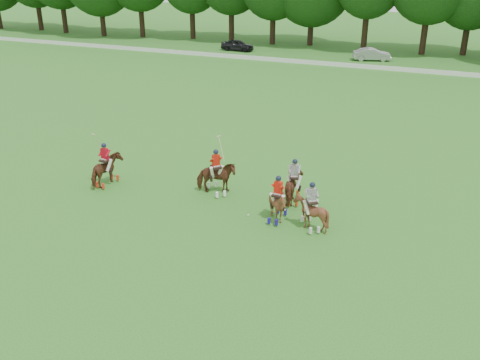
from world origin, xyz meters
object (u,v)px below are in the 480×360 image
at_px(polo_stripe_a, 294,187).
at_px(polo_stripe_b, 311,212).
at_px(car_left, 237,45).
at_px(car_mid, 372,54).
at_px(polo_ball, 248,215).
at_px(polo_red_a, 106,170).
at_px(polo_red_c, 278,205).
at_px(polo_red_b, 216,178).

distance_m(polo_stripe_a, polo_stripe_b, 2.74).
xyz_separation_m(car_left, car_mid, (15.84, 0.00, -0.00)).
distance_m(car_left, polo_ball, 42.35).
bearing_deg(polo_red_a, polo_stripe_a, 9.67).
height_order(polo_red_c, polo_ball, polo_red_c).
height_order(polo_red_b, polo_stripe_a, polo_red_b).
xyz_separation_m(polo_red_b, polo_ball, (2.40, -1.73, -0.82)).
xyz_separation_m(car_left, polo_stripe_b, (19.28, -39.20, 0.15)).
xyz_separation_m(car_mid, polo_red_a, (-7.76, -38.55, 0.19)).
distance_m(polo_red_c, polo_stripe_b, 1.61).
distance_m(car_mid, polo_stripe_b, 39.35).
distance_m(car_left, polo_stripe_a, 40.96).
height_order(polo_red_b, polo_ball, polo_red_b).
height_order(polo_stripe_b, polo_ball, polo_stripe_b).
relative_size(car_mid, polo_red_b, 1.38).
bearing_deg(polo_red_b, car_mid, 86.98).
bearing_deg(polo_red_b, polo_red_a, -168.47).
bearing_deg(polo_red_a, car_left, 101.84).
height_order(car_mid, polo_red_a, polo_red_a).
height_order(car_left, polo_red_c, polo_red_c).
bearing_deg(car_left, polo_red_b, -157.12).
bearing_deg(polo_stripe_a, polo_stripe_b, -57.64).
relative_size(polo_stripe_b, polo_ball, 25.21).
distance_m(polo_red_a, polo_ball, 8.25).
relative_size(polo_red_a, polo_ball, 32.07).
bearing_deg(polo_red_b, car_left, 110.37).
bearing_deg(polo_red_a, polo_red_b, 11.53).
xyz_separation_m(polo_stripe_a, polo_stripe_b, (1.47, -2.31, -0.01)).
bearing_deg(car_left, polo_red_c, -153.12).
relative_size(polo_red_b, polo_stripe_a, 1.29).
height_order(car_mid, polo_stripe_b, polo_stripe_b).
height_order(car_mid, polo_red_b, polo_red_b).
height_order(polo_red_a, polo_stripe_b, polo_red_a).
xyz_separation_m(car_left, polo_red_a, (8.08, -38.55, 0.19)).
height_order(polo_red_a, polo_red_b, polo_red_b).
bearing_deg(polo_ball, car_left, 112.60).
bearing_deg(polo_red_b, polo_stripe_a, 6.91).
xyz_separation_m(polo_red_a, polo_red_b, (5.79, 1.18, 0.02)).
height_order(polo_red_a, polo_stripe_a, polo_red_a).
bearing_deg(polo_stripe_b, polo_red_a, 176.65).
xyz_separation_m(polo_red_a, polo_stripe_b, (11.20, -0.65, -0.04)).
bearing_deg(car_mid, polo_stripe_a, 166.31).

